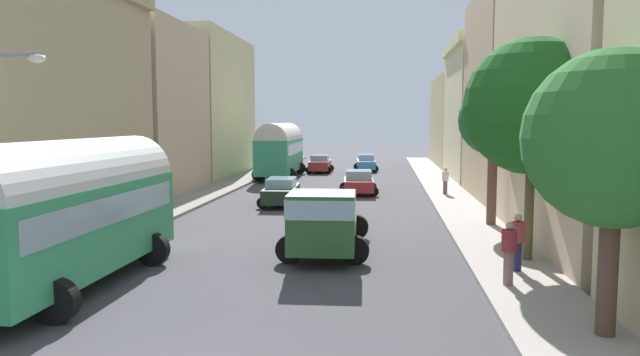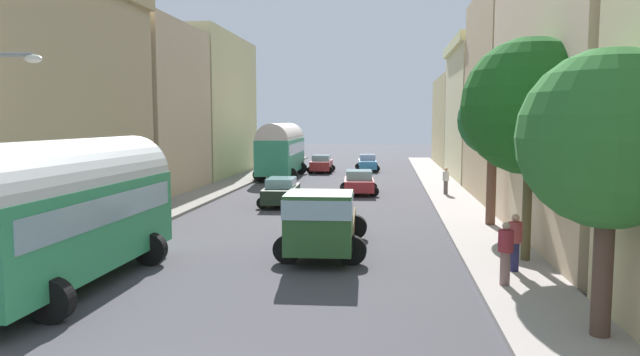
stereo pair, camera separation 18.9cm
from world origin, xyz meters
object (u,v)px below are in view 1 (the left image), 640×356
(cargo_truck_0, at_px, (325,219))
(car_3, at_px, (320,164))
(pedestrian_1, at_px, (518,241))
(pedestrian_2, at_px, (445,180))
(parked_bus_0, at_px, (69,207))
(car_0, at_px, (359,182))
(car_1, at_px, (366,163))
(car_2, at_px, (281,191))
(pedestrian_0, at_px, (509,251))
(parked_bus_1, at_px, (280,148))

(cargo_truck_0, height_order, car_3, cargo_truck_0)
(pedestrian_1, height_order, pedestrian_2, pedestrian_1)
(parked_bus_0, xyz_separation_m, pedestrian_1, (12.10, 2.61, -1.16))
(parked_bus_0, bearing_deg, cargo_truck_0, 36.28)
(cargo_truck_0, xyz_separation_m, car_0, (0.39, 16.30, -0.46))
(pedestrian_2, bearing_deg, parked_bus_0, -120.17)
(car_3, height_order, pedestrian_1, pedestrian_1)
(cargo_truck_0, relative_size, car_1, 1.54)
(cargo_truck_0, bearing_deg, car_0, 88.63)
(car_2, xyz_separation_m, pedestrian_0, (8.68, -14.68, 0.29))
(parked_bus_0, relative_size, pedestrian_0, 4.65)
(parked_bus_1, relative_size, pedestrian_1, 5.41)
(cargo_truck_0, xyz_separation_m, pedestrian_0, (5.22, -3.55, -0.17))
(car_1, xyz_separation_m, pedestrian_0, (4.92, -36.56, 0.28))
(car_1, distance_m, pedestrian_2, 18.02)
(car_1, height_order, pedestrian_0, pedestrian_0)
(pedestrian_2, bearing_deg, car_0, 174.08)
(cargo_truck_0, distance_m, car_0, 16.31)
(car_0, distance_m, car_3, 15.13)
(car_0, height_order, pedestrian_2, pedestrian_2)
(cargo_truck_0, bearing_deg, car_1, 89.48)
(car_2, bearing_deg, pedestrian_0, -59.41)
(car_2, bearing_deg, pedestrian_1, -54.95)
(pedestrian_0, bearing_deg, parked_bus_1, 111.07)
(pedestrian_0, distance_m, pedestrian_1, 1.62)
(car_3, bearing_deg, car_0, -74.75)
(cargo_truck_0, xyz_separation_m, car_3, (-3.59, 30.90, -0.43))
(pedestrian_0, bearing_deg, car_1, 97.67)
(pedestrian_0, bearing_deg, car_2, 120.59)
(cargo_truck_0, bearing_deg, parked_bus_1, 103.37)
(pedestrian_0, distance_m, pedestrian_2, 19.32)
(pedestrian_1, bearing_deg, car_2, 125.05)
(car_3, relative_size, pedestrian_1, 2.10)
(pedestrian_1, xyz_separation_m, pedestrian_2, (-0.24, 17.79, -0.05))
(car_1, distance_m, car_2, 22.20)
(pedestrian_0, xyz_separation_m, pedestrian_2, (0.32, 19.31, -0.07))
(parked_bus_0, height_order, pedestrian_0, parked_bus_0)
(parked_bus_0, distance_m, pedestrian_2, 23.63)
(car_2, height_order, car_3, car_3)
(car_1, bearing_deg, pedestrian_0, -82.33)
(parked_bus_0, xyz_separation_m, parked_bus_1, (0.12, 30.73, 0.19))
(car_0, distance_m, pedestrian_0, 20.43)
(parked_bus_1, bearing_deg, pedestrian_0, -68.93)
(car_1, distance_m, pedestrian_0, 36.89)
(car_0, distance_m, pedestrian_1, 19.10)
(car_1, height_order, car_2, car_1)
(car_3, bearing_deg, parked_bus_0, -94.40)
(parked_bus_0, relative_size, car_3, 2.24)
(pedestrian_0, relative_size, pedestrian_2, 1.07)
(cargo_truck_0, distance_m, car_3, 31.11)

